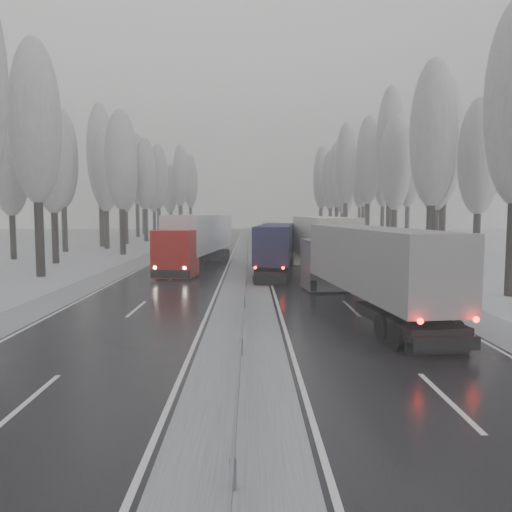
{
  "coord_description": "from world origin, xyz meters",
  "views": [
    {
      "loc": [
        0.29,
        -12.09,
        4.73
      ],
      "look_at": [
        0.64,
        16.64,
        2.2
      ],
      "focal_mm": 35.0,
      "sensor_mm": 36.0,
      "label": 1
    }
  ],
  "objects_px": {
    "truck_red_white": "(198,237)",
    "truck_blue_box": "(277,245)",
    "truck_grey_tarp": "(364,263)",
    "box_truck_distant": "(271,231)",
    "truck_red_red": "(196,233)",
    "truck_cream_box": "(319,241)"
  },
  "relations": [
    {
      "from": "truck_red_white",
      "to": "truck_blue_box",
      "type": "bearing_deg",
      "value": -18.67
    },
    {
      "from": "truck_grey_tarp",
      "to": "box_truck_distant",
      "type": "xyz_separation_m",
      "value": [
        -1.67,
        63.87,
        -0.82
      ]
    },
    {
      "from": "box_truck_distant",
      "to": "truck_red_red",
      "type": "bearing_deg",
      "value": -108.16
    },
    {
      "from": "truck_cream_box",
      "to": "truck_red_white",
      "type": "height_order",
      "value": "truck_red_white"
    },
    {
      "from": "truck_cream_box",
      "to": "box_truck_distant",
      "type": "bearing_deg",
      "value": 90.27
    },
    {
      "from": "box_truck_distant",
      "to": "truck_red_white",
      "type": "bearing_deg",
      "value": -102.58
    },
    {
      "from": "truck_grey_tarp",
      "to": "truck_blue_box",
      "type": "relative_size",
      "value": 1.07
    },
    {
      "from": "truck_blue_box",
      "to": "truck_red_white",
      "type": "distance_m",
      "value": 7.24
    },
    {
      "from": "truck_cream_box",
      "to": "box_truck_distant",
      "type": "xyz_separation_m",
      "value": [
        -1.61,
        49.33,
        -1.01
      ]
    },
    {
      "from": "truck_blue_box",
      "to": "box_truck_distant",
      "type": "bearing_deg",
      "value": 94.57
    },
    {
      "from": "box_truck_distant",
      "to": "truck_blue_box",
      "type": "bearing_deg",
      "value": -94.3
    },
    {
      "from": "truck_grey_tarp",
      "to": "box_truck_distant",
      "type": "height_order",
      "value": "truck_grey_tarp"
    },
    {
      "from": "box_truck_distant",
      "to": "truck_red_white",
      "type": "distance_m",
      "value": 45.62
    },
    {
      "from": "truck_blue_box",
      "to": "truck_red_white",
      "type": "relative_size",
      "value": 0.84
    },
    {
      "from": "truck_grey_tarp",
      "to": "truck_red_white",
      "type": "height_order",
      "value": "truck_red_white"
    },
    {
      "from": "truck_cream_box",
      "to": "truck_red_white",
      "type": "relative_size",
      "value": 0.97
    },
    {
      "from": "truck_blue_box",
      "to": "truck_red_red",
      "type": "height_order",
      "value": "truck_red_red"
    },
    {
      "from": "truck_cream_box",
      "to": "truck_red_red",
      "type": "relative_size",
      "value": 1.03
    },
    {
      "from": "truck_blue_box",
      "to": "truck_red_red",
      "type": "bearing_deg",
      "value": 124.62
    },
    {
      "from": "truck_red_white",
      "to": "truck_red_red",
      "type": "height_order",
      "value": "truck_red_white"
    },
    {
      "from": "truck_grey_tarp",
      "to": "truck_blue_box",
      "type": "xyz_separation_m",
      "value": [
        -3.25,
        15.75,
        -0.15
      ]
    },
    {
      "from": "truck_blue_box",
      "to": "truck_red_red",
      "type": "distance_m",
      "value": 16.63
    }
  ]
}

